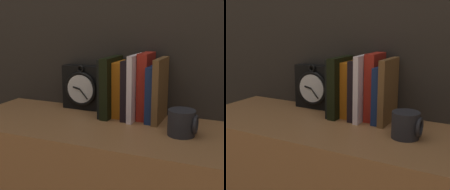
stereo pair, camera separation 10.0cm
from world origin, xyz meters
The scene contains 10 objects.
clock centered at (-0.18, 0.15, 0.89)m, with size 0.17×0.07×0.18m.
book_slot0_black centered at (-0.07, 0.11, 0.91)m, with size 0.01×0.14×0.21m.
book_slot1_black centered at (-0.05, 0.11, 0.91)m, with size 0.03×0.15×0.21m.
book_slot2_orange centered at (-0.01, 0.13, 0.90)m, with size 0.04×0.11×0.20m.
book_slot3_black centered at (0.02, 0.11, 0.91)m, with size 0.02×0.14×0.21m.
book_slot4_white centered at (0.05, 0.11, 0.92)m, with size 0.02×0.15×0.23m.
book_slot5_red centered at (0.07, 0.13, 0.92)m, with size 0.04×0.11×0.23m.
book_slot6_navy centered at (0.11, 0.12, 0.90)m, with size 0.02×0.13×0.19m.
book_slot7_brown centered at (0.13, 0.11, 0.91)m, with size 0.02×0.14×0.22m.
mug centered at (0.23, 0.00, 0.84)m, with size 0.09×0.08×0.08m.
Camera 1 is at (0.38, -0.90, 1.14)m, focal length 50.00 mm.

